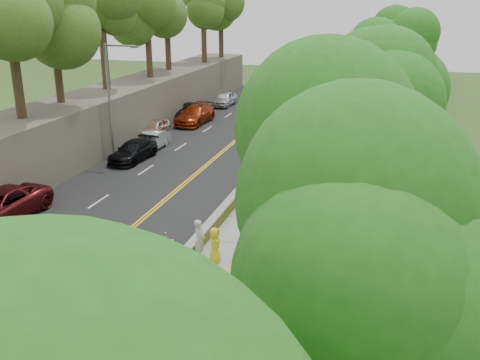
% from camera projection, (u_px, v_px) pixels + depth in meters
% --- Properties ---
extents(ground, '(140.00, 140.00, 0.00)m').
position_uv_depth(ground, '(175.00, 269.00, 22.64)').
color(ground, '#33511E').
rests_on(ground, ground).
extents(road, '(11.20, 66.00, 0.04)m').
position_uv_depth(road, '(188.00, 160.00, 37.68)').
color(road, black).
rests_on(road, ground).
extents(sidewalk, '(4.20, 66.00, 0.05)m').
position_uv_depth(sidewalk, '(299.00, 170.00, 35.54)').
color(sidewalk, gray).
rests_on(sidewalk, ground).
extents(jersey_barrier, '(0.42, 66.00, 0.60)m').
position_uv_depth(jersey_barrier, '(266.00, 163.00, 36.07)').
color(jersey_barrier, '#C7DA1F').
rests_on(jersey_barrier, ground).
extents(rock_embankment, '(5.00, 66.00, 4.00)m').
position_uv_depth(rock_embankment, '(84.00, 125.00, 39.21)').
color(rock_embankment, '#595147').
rests_on(rock_embankment, ground).
extents(chainlink_fence, '(0.04, 66.00, 2.00)m').
position_uv_depth(chainlink_fence, '(332.00, 158.00, 34.66)').
color(chainlink_fence, slate).
rests_on(chainlink_fence, ground).
extents(trees_embankment, '(6.40, 66.00, 13.00)m').
position_uv_depth(trees_embankment, '(79.00, 3.00, 36.31)').
color(trees_embankment, '#4E7926').
rests_on(trees_embankment, rock_embankment).
extents(trees_fenceside, '(7.00, 66.00, 14.00)m').
position_uv_depth(trees_fenceside, '(377.00, 66.00, 32.08)').
color(trees_fenceside, '#2E7E21').
rests_on(trees_fenceside, ground).
extents(streetlight, '(2.52, 0.22, 8.00)m').
position_uv_depth(streetlight, '(112.00, 93.00, 36.63)').
color(streetlight, gray).
rests_on(streetlight, ground).
extents(signpost, '(0.62, 0.09, 3.10)m').
position_uv_depth(signpost, '(167.00, 263.00, 18.98)').
color(signpost, gray).
rests_on(signpost, sidewalk).
extents(construction_barrel, '(0.50, 0.50, 0.83)m').
position_uv_depth(construction_barrel, '(309.00, 160.00, 36.19)').
color(construction_barrel, '#C35811').
rests_on(construction_barrel, sidewalk).
extents(concrete_block, '(1.26, 1.02, 0.77)m').
position_uv_depth(concrete_block, '(247.00, 331.00, 17.71)').
color(concrete_block, gray).
rests_on(concrete_block, sidewalk).
extents(car_3, '(2.19, 4.75, 1.34)m').
position_uv_depth(car_3, '(133.00, 151.00, 37.31)').
color(car_3, black).
rests_on(car_3, road).
extents(car_4, '(1.66, 3.95, 1.33)m').
position_uv_depth(car_4, '(155.00, 128.00, 43.99)').
color(car_4, '#C3A38F').
rests_on(car_4, road).
extents(car_5, '(1.46, 4.10, 1.35)m').
position_uv_depth(car_5, '(151.00, 141.00, 39.91)').
color(car_5, silver).
rests_on(car_5, road).
extents(car_6, '(2.58, 4.93, 1.33)m').
position_uv_depth(car_6, '(188.00, 110.00, 50.66)').
color(car_6, black).
rests_on(car_6, road).
extents(car_7, '(2.48, 5.61, 1.60)m').
position_uv_depth(car_7, '(195.00, 115.00, 48.15)').
color(car_7, '#962B0D').
rests_on(car_7, road).
extents(car_8, '(1.72, 4.26, 1.45)m').
position_uv_depth(car_8, '(225.00, 99.00, 56.03)').
color(car_8, silver).
rests_on(car_8, road).
extents(painter_0, '(0.62, 0.85, 1.59)m').
position_uv_depth(painter_0, '(215.00, 245.00, 22.88)').
color(painter_0, yellow).
rests_on(painter_0, sidewalk).
extents(painter_1, '(0.46, 0.69, 1.88)m').
position_uv_depth(painter_1, '(200.00, 240.00, 23.02)').
color(painter_1, beige).
rests_on(painter_1, sidewalk).
extents(painter_2, '(0.83, 0.94, 1.62)m').
position_uv_depth(painter_2, '(247.00, 186.00, 29.91)').
color(painter_2, black).
rests_on(painter_2, sidewalk).
extents(painter_3, '(0.83, 1.22, 1.74)m').
position_uv_depth(painter_3, '(268.00, 176.00, 31.48)').
color(painter_3, brown).
rests_on(painter_3, sidewalk).
extents(person_far, '(1.15, 0.67, 1.83)m').
position_uv_depth(person_far, '(338.00, 133.00, 41.24)').
color(person_far, black).
rests_on(person_far, sidewalk).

